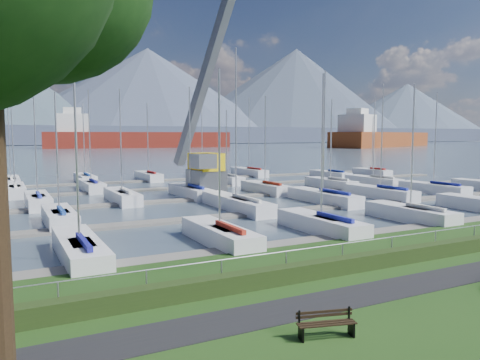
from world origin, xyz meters
TOP-DOWN VIEW (x-y plane):
  - path at (0.00, -3.00)m, footprint 160.00×2.00m
  - water at (0.00, 260.00)m, footprint 800.00×540.00m
  - hedge at (0.00, -0.40)m, footprint 80.00×0.70m
  - fence at (0.00, 0.00)m, footprint 80.00×0.04m
  - foothill at (0.00, 330.00)m, footprint 900.00×80.00m
  - mountains at (7.35, 404.62)m, footprint 1190.00×360.00m
  - docks at (0.00, 26.00)m, footprint 90.00×41.60m
  - bench_left at (-6.04, -5.36)m, footprint 1.85×0.88m
  - crane at (4.88, 29.47)m, footprint 6.07×13.23m
  - cargo_ship_mid at (44.20, 217.14)m, footprint 91.71×27.01m
  - cargo_ship_east at (167.59, 173.46)m, footprint 88.37×49.90m
  - sailboat_fleet at (-2.82, 29.21)m, footprint 75.92×49.58m

SIDE VIEW (x-z plane):
  - water at x=0.00m, z-range -0.50..-0.30m
  - docks at x=0.00m, z-range -0.34..-0.09m
  - path at x=0.00m, z-range -0.01..0.03m
  - hedge at x=0.00m, z-range 0.00..0.70m
  - bench_left at x=-6.04m, z-range -0.01..0.84m
  - fence at x=0.00m, z-range 1.18..1.22m
  - cargo_ship_mid at x=44.20m, z-range -7.12..14.38m
  - cargo_ship_east at x=167.59m, z-range -7.09..14.41m
  - sailboat_fleet at x=-2.82m, z-range -1.58..12.21m
  - crane at x=4.88m, z-range -5.85..16.50m
  - foothill at x=0.00m, z-range 0.00..12.00m
  - mountains at x=7.35m, z-range -10.82..104.18m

